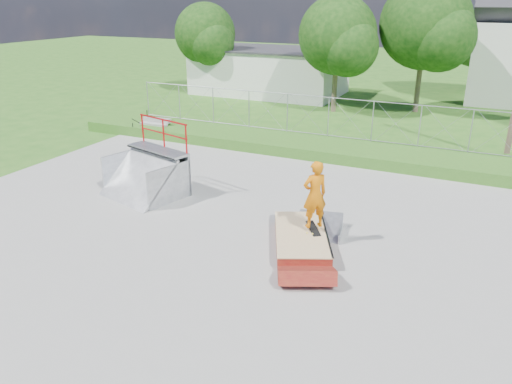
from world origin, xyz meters
TOP-DOWN VIEW (x-y plane):
  - ground at (0.00, 0.00)m, footprint 120.00×120.00m
  - concrete_pad at (0.00, 0.00)m, footprint 20.00×16.00m
  - grass_berm at (0.00, 9.50)m, footprint 24.00×3.00m
  - grind_box at (2.39, 0.70)m, footprint 2.46×3.21m
  - quarter_pipe at (-3.88, 1.91)m, footprint 3.03×2.76m
  - flat_bank_ramp at (2.57, 1.70)m, footprint 1.58×1.64m
  - skateboard at (2.63, 0.98)m, footprint 0.65×0.77m
  - skater at (2.63, 0.98)m, footprint 0.81×0.81m
  - concrete_stairs at (-8.50, 8.70)m, footprint 1.50×1.60m
  - chain_link_fence at (0.00, 10.50)m, footprint 20.00×0.06m
  - utility_building_flat at (-8.00, 22.00)m, footprint 10.00×6.00m
  - tree_left_near at (-1.75, 17.83)m, footprint 4.76×4.48m
  - tree_center at (2.78, 19.81)m, footprint 5.44×5.12m
  - tree_left_far at (-11.77, 19.85)m, footprint 4.42×4.16m
  - tree_back_mid at (5.21, 27.86)m, footprint 4.08×3.84m

SIDE VIEW (x-z plane):
  - ground at x=0.00m, z-range 0.00..0.00m
  - concrete_pad at x=0.00m, z-range 0.00..0.04m
  - flat_bank_ramp at x=2.57m, z-range 0.00..0.40m
  - grind_box at x=2.39m, z-range 0.00..0.43m
  - grass_berm at x=0.00m, z-range 0.00..0.50m
  - concrete_stairs at x=-8.50m, z-range 0.00..0.80m
  - skateboard at x=2.63m, z-range 0.41..0.54m
  - quarter_pipe at x=-3.88m, z-range 0.00..2.55m
  - chain_link_fence at x=0.00m, z-range 0.50..2.30m
  - skater at x=2.63m, z-range 0.47..2.37m
  - utility_building_flat at x=-8.00m, z-range 0.00..3.00m
  - tree_back_mid at x=5.21m, z-range 0.78..6.48m
  - tree_left_far at x=-11.77m, z-range 0.85..7.02m
  - tree_left_near at x=-1.75m, z-range 0.91..7.56m
  - tree_center at x=2.78m, z-range 1.05..8.65m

